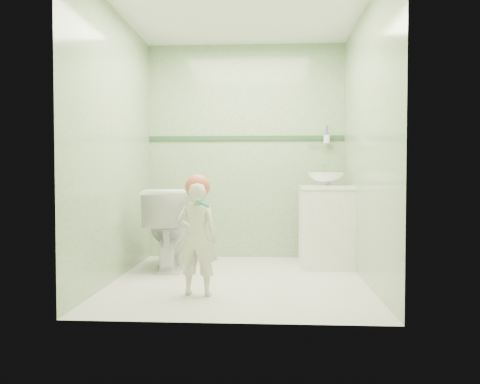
{
  "coord_description": "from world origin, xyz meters",
  "views": [
    {
      "loc": [
        0.26,
        -4.31,
        0.94
      ],
      "look_at": [
        0.0,
        0.15,
        0.78
      ],
      "focal_mm": 36.8,
      "sensor_mm": 36.0,
      "label": 1
    }
  ],
  "objects": [
    {
      "name": "counter",
      "position": [
        0.84,
        0.7,
        0.81
      ],
      "size": [
        0.54,
        0.52,
        0.04
      ],
      "primitive_type": "cube",
      "color": "white",
      "rests_on": "vanity"
    },
    {
      "name": "teal_toothbrush",
      "position": [
        -0.23,
        -0.67,
        0.72
      ],
      "size": [
        0.11,
        0.14,
        0.08
      ],
      "color": "#0D8774",
      "rests_on": "toddler"
    },
    {
      "name": "hair_cap",
      "position": [
        -0.29,
        -0.51,
        0.84
      ],
      "size": [
        0.2,
        0.2,
        0.2
      ],
      "primitive_type": "sphere",
      "color": "#C2573B",
      "rests_on": "toddler"
    },
    {
      "name": "cup_holder",
      "position": [
        0.89,
        1.18,
        1.33
      ],
      "size": [
        0.26,
        0.07,
        0.21
      ],
      "color": "silver",
      "rests_on": "room_shell"
    },
    {
      "name": "trim_stripe",
      "position": [
        0.0,
        1.24,
        1.35
      ],
      "size": [
        2.2,
        0.02,
        0.05
      ],
      "primitive_type": "cube",
      "color": "#2B4D2B",
      "rests_on": "room_shell"
    },
    {
      "name": "basin",
      "position": [
        0.84,
        0.7,
        0.89
      ],
      "size": [
        0.37,
        0.37,
        0.13
      ],
      "primitive_type": "imported",
      "color": "white",
      "rests_on": "counter"
    },
    {
      "name": "toilet",
      "position": [
        -0.74,
        0.52,
        0.4
      ],
      "size": [
        0.53,
        0.83,
        0.8
      ],
      "primitive_type": "imported",
      "rotation": [
        0.0,
        0.0,
        3.26
      ],
      "color": "white",
      "rests_on": "ground"
    },
    {
      "name": "faucet",
      "position": [
        0.84,
        0.89,
        0.97
      ],
      "size": [
        0.03,
        0.13,
        0.18
      ],
      "color": "silver",
      "rests_on": "counter"
    },
    {
      "name": "toddler",
      "position": [
        -0.29,
        -0.54,
        0.44
      ],
      "size": [
        0.34,
        0.25,
        0.88
      ],
      "primitive_type": "imported",
      "rotation": [
        0.0,
        0.0,
        3.03
      ],
      "color": "beige",
      "rests_on": "ground"
    },
    {
      "name": "vanity",
      "position": [
        0.84,
        0.7,
        0.4
      ],
      "size": [
        0.52,
        0.5,
        0.8
      ],
      "primitive_type": "cube",
      "color": "silver",
      "rests_on": "ground"
    },
    {
      "name": "ground",
      "position": [
        0.0,
        0.0,
        0.0
      ],
      "size": [
        2.5,
        2.5,
        0.0
      ],
      "primitive_type": "plane",
      "color": "silver",
      "rests_on": "ground"
    },
    {
      "name": "room_shell",
      "position": [
        0.0,
        0.0,
        1.2
      ],
      "size": [
        2.5,
        2.54,
        2.4
      ],
      "color": "gray",
      "rests_on": "ground"
    }
  ]
}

